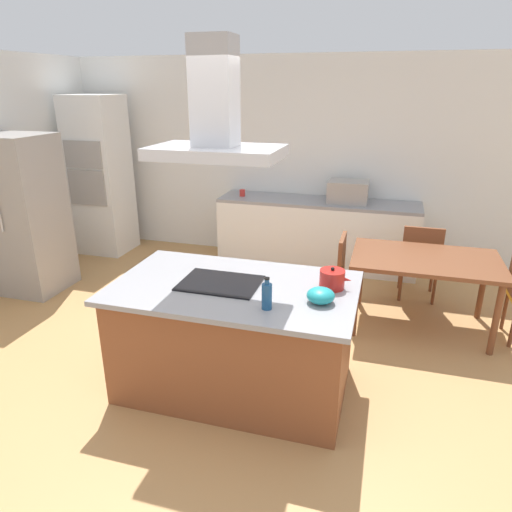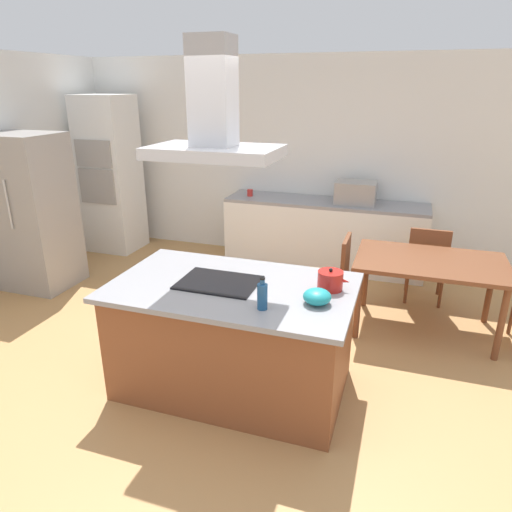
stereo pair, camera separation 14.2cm
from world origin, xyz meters
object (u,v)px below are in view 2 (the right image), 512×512
object	(u,v)px
refrigerator	(33,213)
range_hood	(214,120)
wall_oven_stack	(110,175)
dining_table	(430,268)
tea_kettle	(330,280)
mixing_bowl	(317,297)
coffee_mug_red	(250,193)
olive_oil_bottle	(262,296)
chair_at_left_end	(334,272)
countertop_microwave	(356,193)
cooktop	(219,282)
chair_facing_back_wall	(427,260)

from	to	relation	value
refrigerator	range_hood	distance (m)	3.32
wall_oven_stack	dining_table	xyz separation A→B (m)	(4.37, -1.19, -0.43)
refrigerator	range_hood	world-z (taller)	range_hood
tea_kettle	mixing_bowl	size ratio (longest dim) A/B	1.22
coffee_mug_red	dining_table	distance (m)	2.72
olive_oil_bottle	chair_at_left_end	distance (m)	1.85
countertop_microwave	refrigerator	distance (m)	3.93
wall_oven_stack	refrigerator	world-z (taller)	wall_oven_stack
olive_oil_bottle	chair_at_left_end	xyz separation A→B (m)	(0.22, 1.77, -0.49)
chair_at_left_end	cooktop	bearing A→B (deg)	-114.65
range_hood	chair_at_left_end	bearing A→B (deg)	65.35
olive_oil_bottle	cooktop	bearing A→B (deg)	145.78
coffee_mug_red	refrigerator	world-z (taller)	refrigerator
tea_kettle	olive_oil_bottle	size ratio (longest dim) A/B	1.04
range_hood	chair_facing_back_wall	bearing A→B (deg)	53.29
countertop_microwave	chair_at_left_end	bearing A→B (deg)	-90.35
tea_kettle	olive_oil_bottle	bearing A→B (deg)	-129.26
range_hood	olive_oil_bottle	bearing A→B (deg)	-34.22
tea_kettle	refrigerator	bearing A→B (deg)	164.53
dining_table	wall_oven_stack	bearing A→B (deg)	164.84
wall_oven_stack	olive_oil_bottle	bearing A→B (deg)	-42.35
range_hood	countertop_microwave	bearing A→B (deg)	76.74
olive_oil_bottle	mixing_bowl	bearing A→B (deg)	30.01
mixing_bowl	range_hood	bearing A→B (deg)	171.96
olive_oil_bottle	chair_facing_back_wall	xyz separation A→B (m)	(1.14, 2.43, -0.49)
mixing_bowl	refrigerator	world-z (taller)	refrigerator
tea_kettle	mixing_bowl	distance (m)	0.28
tea_kettle	dining_table	size ratio (longest dim) A/B	0.17
mixing_bowl	coffee_mug_red	distance (m)	3.33
cooktop	coffee_mug_red	bearing A→B (deg)	104.42
range_hood	coffee_mug_red	bearing A→B (deg)	104.42
olive_oil_bottle	mixing_bowl	distance (m)	0.39
countertop_microwave	range_hood	xyz separation A→B (m)	(-0.68, -2.88, 1.06)
olive_oil_bottle	chair_at_left_end	world-z (taller)	olive_oil_bottle
cooktop	countertop_microwave	world-z (taller)	countertop_microwave
wall_oven_stack	chair_at_left_end	xyz separation A→B (m)	(3.46, -1.19, -0.59)
chair_facing_back_wall	refrigerator	bearing A→B (deg)	-168.06
wall_oven_stack	range_hood	bearing A→B (deg)	-43.49
cooktop	range_hood	world-z (taller)	range_hood
countertop_microwave	dining_table	distance (m)	1.73
cooktop	tea_kettle	bearing A→B (deg)	10.98
coffee_mug_red	range_hood	bearing A→B (deg)	-75.58
cooktop	dining_table	bearing A→B (deg)	42.65
wall_oven_stack	chair_at_left_end	world-z (taller)	wall_oven_stack
tea_kettle	countertop_microwave	world-z (taller)	countertop_microwave
countertop_microwave	chair_facing_back_wall	world-z (taller)	countertop_microwave
coffee_mug_red	range_hood	xyz separation A→B (m)	(0.73, -2.85, 1.16)
tea_kettle	wall_oven_stack	bearing A→B (deg)	145.51
wall_oven_stack	refrigerator	xyz separation A→B (m)	(-0.08, -1.46, -0.19)
chair_facing_back_wall	tea_kettle	bearing A→B (deg)	-111.07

